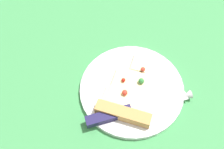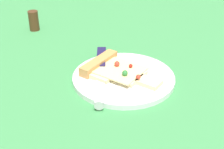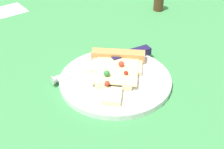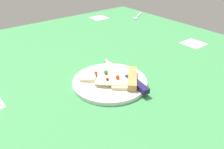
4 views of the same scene
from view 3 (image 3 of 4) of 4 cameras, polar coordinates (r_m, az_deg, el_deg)
name	(u,v)px [view 3 (image 3 of 4)]	position (r cm, az deg, el deg)	size (l,w,h in cm)	color
ground_plane	(116,99)	(62.73, 0.79, -4.62)	(148.91, 148.91, 3.00)	#3D8C4C
plate	(115,80)	(64.41, 0.63, -1.04)	(23.47, 23.47, 1.19)	silver
pizza_slice	(116,68)	(65.71, 0.84, 1.26)	(17.58, 18.04, 2.59)	beige
knife	(113,60)	(68.51, 0.24, 2.64)	(24.05, 5.58, 2.45)	silver
pepper_shaker	(159,1)	(97.66, 8.72, 13.42)	(3.04, 3.04, 6.08)	#4C2D19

